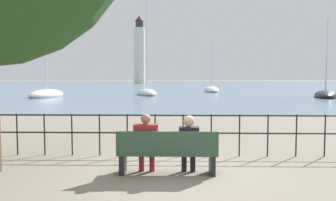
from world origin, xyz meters
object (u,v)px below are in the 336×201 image
(park_bench, at_px, (167,153))
(seated_person_right, at_px, (189,141))
(sailboat_3, at_px, (212,90))
(sailboat_1, at_px, (47,95))
(harbor_lighthouse, at_px, (140,52))
(seated_person_left, at_px, (146,141))
(sailboat_0, at_px, (325,95))
(sailboat_2, at_px, (147,92))

(park_bench, bearing_deg, seated_person_right, 10.52)
(seated_person_right, distance_m, sailboat_3, 43.12)
(sailboat_1, distance_m, harbor_lighthouse, 106.43)
(seated_person_left, distance_m, sailboat_1, 31.11)
(seated_person_right, distance_m, harbor_lighthouse, 135.26)
(sailboat_0, xyz_separation_m, sailboat_3, (-10.56, 14.26, 0.02))
(park_bench, relative_size, seated_person_left, 1.64)
(sailboat_3, bearing_deg, park_bench, -97.18)
(sailboat_3, relative_size, harbor_lighthouse, 0.28)
(seated_person_left, relative_size, sailboat_2, 0.10)
(sailboat_0, relative_size, sailboat_2, 0.67)
(seated_person_left, height_order, sailboat_1, sailboat_1)
(harbor_lighthouse, bearing_deg, seated_person_right, -83.13)
(park_bench, xyz_separation_m, sailboat_2, (-3.42, 33.14, -0.13))
(sailboat_0, relative_size, harbor_lighthouse, 0.30)
(seated_person_right, height_order, sailboat_2, sailboat_2)
(park_bench, relative_size, sailboat_2, 0.16)
(seated_person_right, relative_size, sailboat_3, 0.15)
(sailboat_1, height_order, harbor_lighthouse, harbor_lighthouse)
(park_bench, xyz_separation_m, sailboat_3, (5.44, 42.90, -0.17))
(park_bench, distance_m, sailboat_2, 33.32)
(park_bench, height_order, sailboat_2, sailboat_2)
(sailboat_0, xyz_separation_m, sailboat_2, (-19.43, 4.50, 0.06))
(sailboat_1, relative_size, sailboat_3, 0.97)
(sailboat_3, xyz_separation_m, harbor_lighthouse, (-21.13, 90.87, 13.14))
(sailboat_2, relative_size, sailboat_3, 1.58)
(park_bench, distance_m, sailboat_3, 43.25)
(sailboat_0, relative_size, sailboat_1, 1.10)
(sailboat_0, xyz_separation_m, sailboat_1, (-29.78, -0.47, 0.02))
(park_bench, relative_size, sailboat_1, 0.26)
(park_bench, bearing_deg, harbor_lighthouse, 96.69)
(park_bench, height_order, sailboat_3, sailboat_3)
(park_bench, relative_size, sailboat_0, 0.24)
(seated_person_right, height_order, sailboat_3, sailboat_3)
(seated_person_right, relative_size, sailboat_1, 0.15)
(seated_person_left, distance_m, seated_person_right, 0.87)
(sailboat_1, height_order, sailboat_3, sailboat_3)
(seated_person_left, relative_size, sailboat_1, 0.16)
(sailboat_3, bearing_deg, harbor_lighthouse, 103.14)
(seated_person_left, xyz_separation_m, harbor_lighthouse, (-15.25, 133.70, 12.73))
(sailboat_0, distance_m, sailboat_1, 29.78)
(park_bench, bearing_deg, sailboat_0, 60.80)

